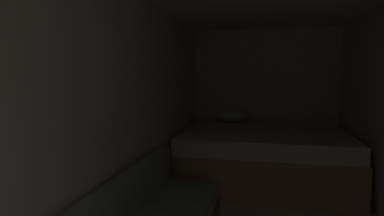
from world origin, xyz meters
The scene contains 3 objects.
wall_back centered at (0.00, 4.83, 1.07)m, with size 2.34×0.05×2.14m, color beige.
wall_left centered at (-1.14, 2.11, 1.07)m, with size 0.05×5.38×2.14m, color beige.
bed centered at (-0.01, 3.90, 0.34)m, with size 2.12×1.73×0.88m.
Camera 1 is at (-0.04, -0.39, 1.41)m, focal length 29.85 mm.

